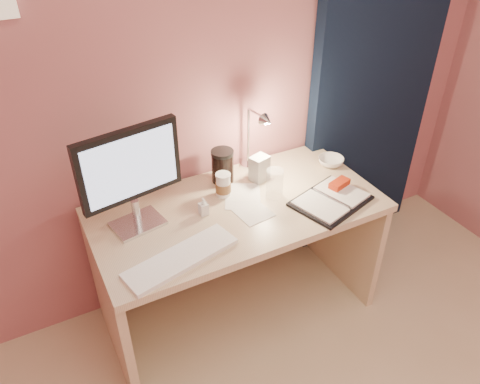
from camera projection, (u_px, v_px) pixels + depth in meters
name	position (u px, v px, depth m)	size (l,w,h in m)	color
room	(363.00, 72.00, 2.62)	(3.50, 3.50, 3.50)	#C6B28E
desk	(231.00, 234.00, 2.44)	(1.40, 0.70, 0.73)	beige
monitor	(130.00, 171.00, 1.97)	(0.46, 0.20, 0.49)	silver
keyboard	(181.00, 258.00, 1.95)	(0.50, 0.15, 0.02)	white
planner	(332.00, 199.00, 2.29)	(0.42, 0.36, 0.06)	black
paper_a	(253.00, 213.00, 2.21)	(0.15, 0.15, 0.00)	white
paper_b	(244.00, 193.00, 2.35)	(0.16, 0.16, 0.00)	white
paper_c	(240.00, 202.00, 2.29)	(0.14, 0.14, 0.00)	white
coffee_cup	(223.00, 185.00, 2.30)	(0.08, 0.08, 0.12)	silver
clear_cup	(275.00, 183.00, 2.29)	(0.08, 0.08, 0.15)	white
bowl	(331.00, 161.00, 2.56)	(0.14, 0.14, 0.04)	silver
lotion_bottle	(203.00, 206.00, 2.18)	(0.04, 0.04, 0.09)	silver
dark_jar	(223.00, 168.00, 2.40)	(0.11, 0.11, 0.16)	black
product_box	(259.00, 168.00, 2.42)	(0.09, 0.07, 0.14)	beige
desk_lamp	(254.00, 137.00, 2.37)	(0.10, 0.22, 0.36)	silver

